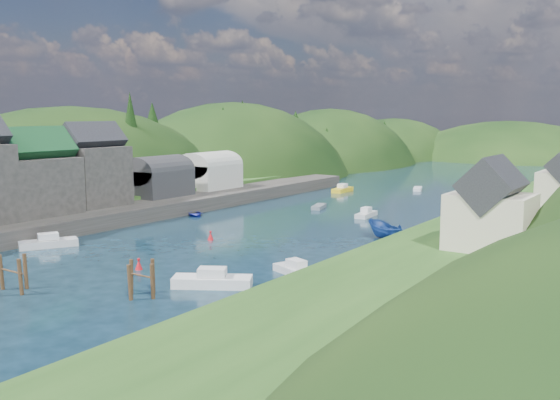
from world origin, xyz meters
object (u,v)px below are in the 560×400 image
Objects in this scene: channel_buoy_far at (211,236)px; piling_cluster_near at (11,278)px; channel_buoy_near at (139,265)px; piling_cluster_far at (142,282)px.

piling_cluster_near is at bearing -88.93° from channel_buoy_far.
channel_buoy_far is (-0.47, 25.22, -0.73)m from piling_cluster_near.
channel_buoy_near is 1.00× the size of channel_buoy_far.
piling_cluster_far reaches higher than channel_buoy_near.
piling_cluster_near is 3.24× the size of channel_buoy_near.
piling_cluster_near reaches higher than piling_cluster_far.
channel_buoy_near is 14.54m from channel_buoy_far.
channel_buoy_far is at bearing 103.61° from channel_buoy_near.
piling_cluster_far is (9.67, 5.24, -0.06)m from piling_cluster_near.
channel_buoy_near is at bearing -76.39° from channel_buoy_far.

